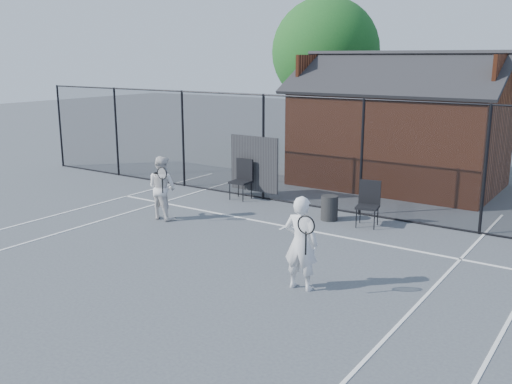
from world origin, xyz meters
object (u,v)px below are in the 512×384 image
Objects in this scene: player_back at (162,188)px; chair_right at (368,205)px; chair_left at (241,180)px; clubhouse at (399,135)px; waste_bin at (329,208)px; player_front at (301,243)px.

player_back is 1.49× the size of chair_right.
chair_left is at bearing 161.23° from chair_right.
chair_left is at bearing -124.41° from clubhouse.
player_back is (-3.46, -7.15, -0.80)m from clubhouse.
chair_left reaches higher than chair_right.
waste_bin is (-1.01, 0.00, -0.23)m from chair_right.
clubhouse is at bearing 64.15° from player_back.
player_back is 1.43× the size of chair_left.
player_front is 2.71× the size of waste_bin.
player_front is 1.57× the size of chair_right.
clubhouse is 9.29m from player_front.
chair_right is at bearing 26.24° from player_back.
waste_bin is (-1.57, 4.21, -0.54)m from player_front.
player_back reaches higher than waste_bin.
chair_right is at bearing 0.00° from waste_bin.
waste_bin is (3.10, -0.50, -0.25)m from chair_left.
chair_right is (-0.56, 4.21, -0.31)m from player_front.
player_front is 1.05× the size of player_back.
chair_left is 3.15m from waste_bin.
clubhouse is 7.98m from player_back.
clubhouse is 10.45× the size of waste_bin.
chair_left is at bearing 134.77° from player_front.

